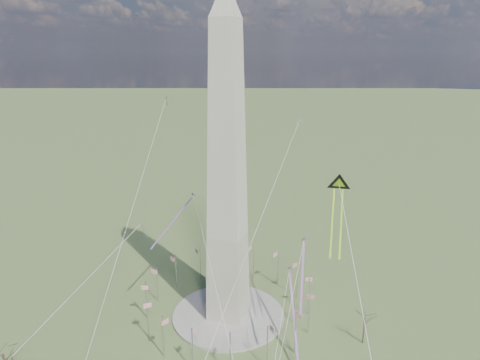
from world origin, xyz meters
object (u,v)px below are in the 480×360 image
(washington_monument, at_px, (227,174))
(kite_delta_black, at_px, (339,188))
(person_west, at_px, (12,359))
(tree_near, at_px, (365,316))

(washington_monument, relative_size, kite_delta_black, 4.78)
(person_west, bearing_deg, tree_near, -134.57)
(tree_near, relative_size, kite_delta_black, 0.61)
(person_west, bearing_deg, washington_monument, -119.40)
(person_west, height_order, kite_delta_black, kite_delta_black)
(tree_near, xyz_separation_m, kite_delta_black, (-10.23, 2.33, 37.02))
(person_west, distance_m, kite_delta_black, 101.89)
(kite_delta_black, bearing_deg, tree_near, 160.18)
(person_west, relative_size, kite_delta_black, 0.07)
(washington_monument, bearing_deg, kite_delta_black, 5.89)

